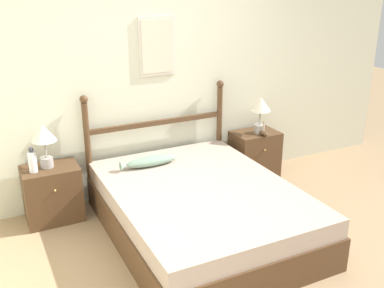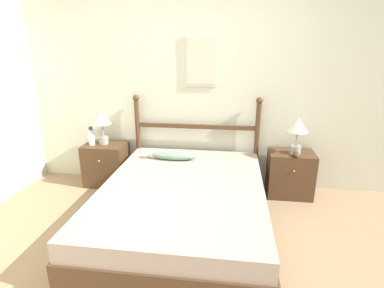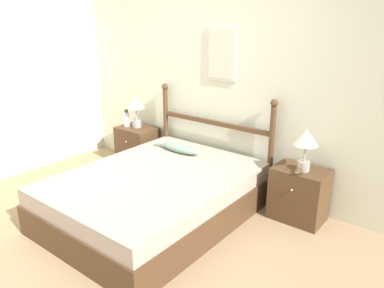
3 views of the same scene
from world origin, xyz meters
name	(u,v)px [view 1 (image 1 of 3)]	position (x,y,z in m)	size (l,w,h in m)	color
ground_plane	(230,271)	(0.00, 0.00, 0.00)	(16.00, 16.00, 0.00)	#9E7F5B
wall_back	(147,74)	(0.00, 1.73, 1.28)	(6.40, 0.08, 2.55)	beige
bed	(201,211)	(0.05, 0.62, 0.23)	(1.56, 2.07, 0.47)	#4C331E
headboard	(158,134)	(0.05, 1.62, 0.66)	(1.58, 0.08, 1.16)	#4C331E
nightstand_left	(53,194)	(-1.10, 1.48, 0.27)	(0.52, 0.40, 0.54)	#4C331E
nightstand_right	(255,154)	(1.21, 1.48, 0.27)	(0.52, 0.40, 0.54)	#4C331E
table_lamp_left	(44,137)	(-1.11, 1.50, 0.84)	(0.23, 0.23, 0.42)	gray
table_lamp_right	(260,108)	(1.23, 1.45, 0.84)	(0.23, 0.23, 0.42)	gray
bottle	(32,161)	(-1.24, 1.44, 0.65)	(0.08, 0.08, 0.24)	white
model_boat	(263,133)	(1.23, 1.36, 0.57)	(0.06, 0.17, 0.16)	#4C3823
fish_pillow	(150,161)	(-0.18, 1.27, 0.52)	(0.58, 0.15, 0.10)	gray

